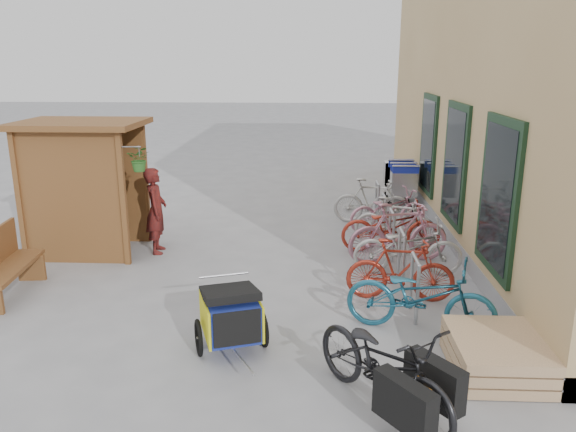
{
  "coord_description": "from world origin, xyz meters",
  "views": [
    {
      "loc": [
        0.91,
        -7.19,
        3.43
      ],
      "look_at": [
        0.5,
        1.5,
        1.0
      ],
      "focal_mm": 35.0,
      "sensor_mm": 36.0,
      "label": 1
    }
  ],
  "objects_px": {
    "kiosk": "(79,169)",
    "bike_2": "(408,248)",
    "bench": "(3,264)",
    "cargo_bike": "(385,366)",
    "bike_5": "(396,222)",
    "bike_3": "(399,233)",
    "bike_6": "(388,210)",
    "person_kiosk": "(156,211)",
    "bike_1": "(400,270)",
    "bike_0": "(420,296)",
    "bike_7": "(372,201)",
    "child_trailer": "(231,314)",
    "pallet_stack": "(496,355)",
    "shopping_carts": "(400,178)",
    "bike_4": "(391,227)"
  },
  "relations": [
    {
      "from": "bike_1",
      "to": "bike_3",
      "type": "bearing_deg",
      "value": -2.0
    },
    {
      "from": "bike_1",
      "to": "pallet_stack",
      "type": "bearing_deg",
      "value": -152.12
    },
    {
      "from": "kiosk",
      "to": "bike_4",
      "type": "height_order",
      "value": "kiosk"
    },
    {
      "from": "bike_5",
      "to": "bike_6",
      "type": "bearing_deg",
      "value": 17.62
    },
    {
      "from": "kiosk",
      "to": "bike_5",
      "type": "distance_m",
      "value": 5.87
    },
    {
      "from": "kiosk",
      "to": "bike_7",
      "type": "height_order",
      "value": "kiosk"
    },
    {
      "from": "bench",
      "to": "cargo_bike",
      "type": "distance_m",
      "value": 5.93
    },
    {
      "from": "bike_0",
      "to": "bike_4",
      "type": "xyz_separation_m",
      "value": [
        0.04,
        3.2,
        -0.03
      ]
    },
    {
      "from": "bench",
      "to": "child_trailer",
      "type": "distance_m",
      "value": 3.89
    },
    {
      "from": "bike_0",
      "to": "bike_1",
      "type": "height_order",
      "value": "bike_0"
    },
    {
      "from": "bike_2",
      "to": "bike_3",
      "type": "xyz_separation_m",
      "value": [
        -0.08,
        0.55,
        0.08
      ]
    },
    {
      "from": "bike_2",
      "to": "bike_1",
      "type": "bearing_deg",
      "value": 167.79
    },
    {
      "from": "kiosk",
      "to": "bike_2",
      "type": "bearing_deg",
      "value": -8.72
    },
    {
      "from": "pallet_stack",
      "to": "bike_7",
      "type": "relative_size",
      "value": 0.73
    },
    {
      "from": "shopping_carts",
      "to": "bike_5",
      "type": "height_order",
      "value": "shopping_carts"
    },
    {
      "from": "bike_0",
      "to": "bike_5",
      "type": "height_order",
      "value": "bike_0"
    },
    {
      "from": "kiosk",
      "to": "person_kiosk",
      "type": "xyz_separation_m",
      "value": [
        1.33,
        0.04,
        -0.76
      ]
    },
    {
      "from": "bike_4",
      "to": "bike_5",
      "type": "height_order",
      "value": "bike_4"
    },
    {
      "from": "bike_7",
      "to": "bike_1",
      "type": "bearing_deg",
      "value": -172.96
    },
    {
      "from": "bench",
      "to": "cargo_bike",
      "type": "relative_size",
      "value": 0.84
    },
    {
      "from": "bike_3",
      "to": "bike_7",
      "type": "height_order",
      "value": "bike_3"
    },
    {
      "from": "child_trailer",
      "to": "bike_5",
      "type": "distance_m",
      "value": 4.82
    },
    {
      "from": "bike_2",
      "to": "bike_5",
      "type": "distance_m",
      "value": 1.47
    },
    {
      "from": "person_kiosk",
      "to": "bike_1",
      "type": "height_order",
      "value": "person_kiosk"
    },
    {
      "from": "pallet_stack",
      "to": "bike_6",
      "type": "xyz_separation_m",
      "value": [
        -0.55,
        5.44,
        0.24
      ]
    },
    {
      "from": "bike_1",
      "to": "bike_2",
      "type": "xyz_separation_m",
      "value": [
        0.28,
        1.06,
        -0.01
      ]
    },
    {
      "from": "cargo_bike",
      "to": "shopping_carts",
      "type": "bearing_deg",
      "value": 44.41
    },
    {
      "from": "bike_7",
      "to": "bike_3",
      "type": "bearing_deg",
      "value": -168.12
    },
    {
      "from": "child_trailer",
      "to": "bike_5",
      "type": "relative_size",
      "value": 0.93
    },
    {
      "from": "bike_2",
      "to": "bike_6",
      "type": "distance_m",
      "value": 2.45
    },
    {
      "from": "bike_1",
      "to": "bike_7",
      "type": "height_order",
      "value": "bike_7"
    },
    {
      "from": "kiosk",
      "to": "bike_2",
      "type": "distance_m",
      "value": 5.91
    },
    {
      "from": "bike_6",
      "to": "bike_2",
      "type": "bearing_deg",
      "value": 161.58
    },
    {
      "from": "bike_0",
      "to": "bike_3",
      "type": "relative_size",
      "value": 1.06
    },
    {
      "from": "pallet_stack",
      "to": "bench",
      "type": "relative_size",
      "value": 0.74
    },
    {
      "from": "person_kiosk",
      "to": "bike_6",
      "type": "distance_m",
      "value": 4.66
    },
    {
      "from": "bike_0",
      "to": "bike_2",
      "type": "xyz_separation_m",
      "value": [
        0.17,
        2.07,
        -0.04
      ]
    },
    {
      "from": "pallet_stack",
      "to": "bike_3",
      "type": "xyz_separation_m",
      "value": [
        -0.62,
        3.54,
        0.33
      ]
    },
    {
      "from": "person_kiosk",
      "to": "bike_0",
      "type": "bearing_deg",
      "value": -133.74
    },
    {
      "from": "bench",
      "to": "bike_2",
      "type": "bearing_deg",
      "value": 5.29
    },
    {
      "from": "shopping_carts",
      "to": "bike_7",
      "type": "height_order",
      "value": "shopping_carts"
    },
    {
      "from": "cargo_bike",
      "to": "bike_7",
      "type": "relative_size",
      "value": 1.17
    },
    {
      "from": "bench",
      "to": "cargo_bike",
      "type": "xyz_separation_m",
      "value": [
        5.32,
        -2.6,
        -0.01
      ]
    },
    {
      "from": "person_kiosk",
      "to": "shopping_carts",
      "type": "bearing_deg",
      "value": -60.94
    },
    {
      "from": "bike_2",
      "to": "bike_6",
      "type": "height_order",
      "value": "bike_2"
    },
    {
      "from": "bench",
      "to": "bike_0",
      "type": "relative_size",
      "value": 0.85
    },
    {
      "from": "person_kiosk",
      "to": "bike_1",
      "type": "relative_size",
      "value": 1.0
    },
    {
      "from": "bike_3",
      "to": "bike_6",
      "type": "bearing_deg",
      "value": -14.78
    },
    {
      "from": "pallet_stack",
      "to": "bike_5",
      "type": "distance_m",
      "value": 4.5
    },
    {
      "from": "cargo_bike",
      "to": "bike_0",
      "type": "height_order",
      "value": "bike_0"
    }
  ]
}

